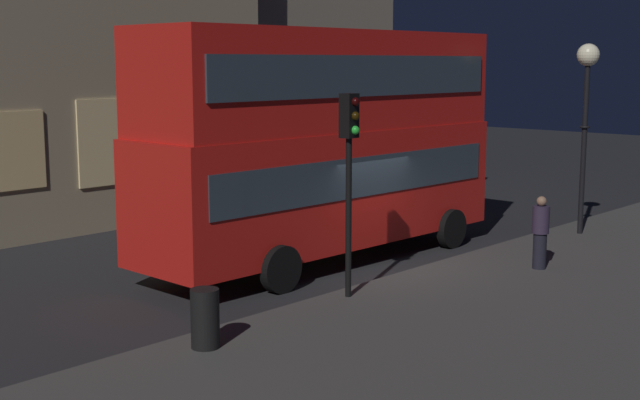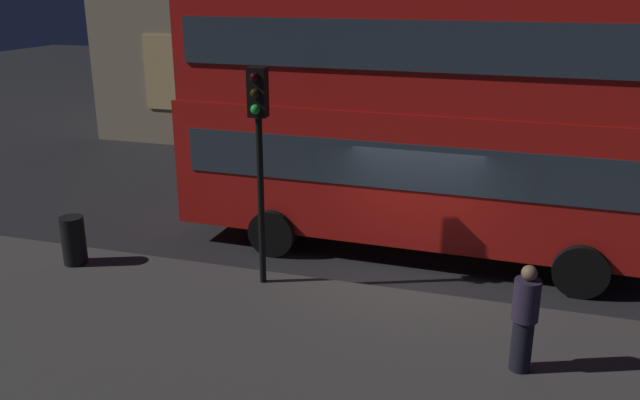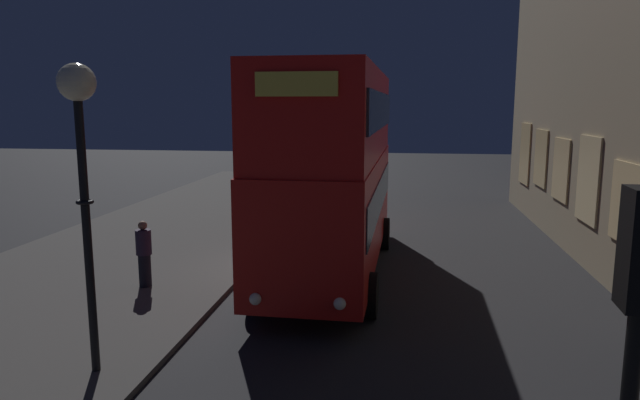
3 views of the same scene
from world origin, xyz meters
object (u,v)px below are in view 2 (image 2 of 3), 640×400
double_decker_bus (418,111)px  traffic_light_near_kerb (259,132)px  litter_bin (74,240)px  pedestrian (524,318)px

double_decker_bus → traffic_light_near_kerb: double_decker_bus is taller
double_decker_bus → litter_bin: size_ratio=10.25×
traffic_light_near_kerb → litter_bin: traffic_light_near_kerb is taller
double_decker_bus → litter_bin: double_decker_bus is taller
double_decker_bus → pedestrian: double_decker_bus is taller
double_decker_bus → pedestrian: (2.34, -4.38, -2.05)m
double_decker_bus → pedestrian: 5.37m
double_decker_bus → traffic_light_near_kerb: size_ratio=2.50×
traffic_light_near_kerb → pedestrian: (4.67, -1.62, -2.03)m
double_decker_bus → traffic_light_near_kerb: bearing=-129.1°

